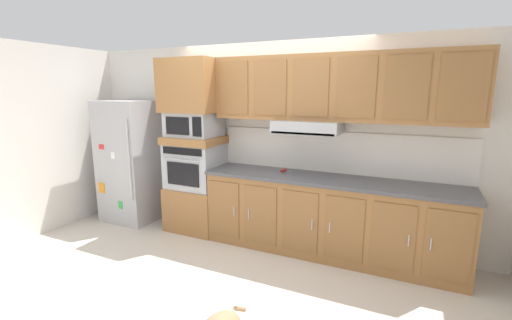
# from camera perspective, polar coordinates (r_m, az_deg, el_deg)

# --- Properties ---
(ground_plane) EXTENTS (9.60, 9.60, 0.00)m
(ground_plane) POSITION_cam_1_polar(r_m,az_deg,el_deg) (4.00, -4.05, -17.02)
(ground_plane) COLOR beige
(back_kitchen_wall) EXTENTS (6.20, 0.12, 2.50)m
(back_kitchen_wall) POSITION_cam_1_polar(r_m,az_deg,el_deg) (4.56, 2.51, 3.20)
(back_kitchen_wall) COLOR silver
(back_kitchen_wall) RESTS_ON ground
(side_panel_left) EXTENTS (0.12, 7.10, 2.50)m
(side_panel_left) POSITION_cam_1_polar(r_m,az_deg,el_deg) (5.50, -30.73, 3.02)
(side_panel_left) COLOR silver
(side_panel_left) RESTS_ON ground
(refrigerator) EXTENTS (0.76, 0.73, 1.76)m
(refrigerator) POSITION_cam_1_polar(r_m,az_deg,el_deg) (5.41, -19.86, -0.15)
(refrigerator) COLOR #ADADB2
(refrigerator) RESTS_ON ground
(oven_base_cabinet) EXTENTS (0.74, 0.62, 0.60)m
(oven_base_cabinet) POSITION_cam_1_polar(r_m,az_deg,el_deg) (4.93, -9.67, -7.71)
(oven_base_cabinet) COLOR #996638
(oven_base_cabinet) RESTS_ON ground
(built_in_oven) EXTENTS (0.70, 0.62, 0.60)m
(built_in_oven) POSITION_cam_1_polar(r_m,az_deg,el_deg) (4.77, -9.92, -0.88)
(built_in_oven) COLOR #A8AAAF
(built_in_oven) RESTS_ON oven_base_cabinet
(appliance_mid_shelf) EXTENTS (0.74, 0.62, 0.10)m
(appliance_mid_shelf) POSITION_cam_1_polar(r_m,az_deg,el_deg) (4.71, -10.05, 3.29)
(appliance_mid_shelf) COLOR #996638
(appliance_mid_shelf) RESTS_ON built_in_oven
(microwave) EXTENTS (0.64, 0.54, 0.32)m
(microwave) POSITION_cam_1_polar(r_m,az_deg,el_deg) (4.68, -10.16, 5.83)
(microwave) COLOR #A8AAAF
(microwave) RESTS_ON appliance_mid_shelf
(appliance_upper_cabinet) EXTENTS (0.74, 0.62, 0.68)m
(appliance_upper_cabinet) POSITION_cam_1_polar(r_m,az_deg,el_deg) (4.66, -10.36, 11.96)
(appliance_upper_cabinet) COLOR #996638
(appliance_upper_cabinet) RESTS_ON microwave
(lower_cabinet_run) EXTENTS (2.92, 0.63, 0.88)m
(lower_cabinet_run) POSITION_cam_1_polar(r_m,az_deg,el_deg) (4.17, 11.75, -9.36)
(lower_cabinet_run) COLOR #996638
(lower_cabinet_run) RESTS_ON ground
(countertop_slab) EXTENTS (2.96, 0.64, 0.04)m
(countertop_slab) POSITION_cam_1_polar(r_m,az_deg,el_deg) (4.03, 12.03, -3.21)
(countertop_slab) COLOR #4C4C51
(countertop_slab) RESTS_ON lower_cabinet_run
(backsplash_panel) EXTENTS (2.96, 0.02, 0.50)m
(backsplash_panel) POSITION_cam_1_polar(r_m,az_deg,el_deg) (4.25, 13.06, 1.22)
(backsplash_panel) COLOR silver
(backsplash_panel) RESTS_ON countertop_slab
(upper_cabinet_with_hood) EXTENTS (2.92, 0.48, 0.88)m
(upper_cabinet_with_hood) POSITION_cam_1_polar(r_m,az_deg,el_deg) (4.03, 12.77, 11.15)
(upper_cabinet_with_hood) COLOR #996638
(upper_cabinet_with_hood) RESTS_ON backsplash_panel
(screwdriver) EXTENTS (0.16, 0.15, 0.03)m
(screwdriver) POSITION_cam_1_polar(r_m,az_deg,el_deg) (4.27, 4.62, -1.71)
(screwdriver) COLOR red
(screwdriver) RESTS_ON countertop_slab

